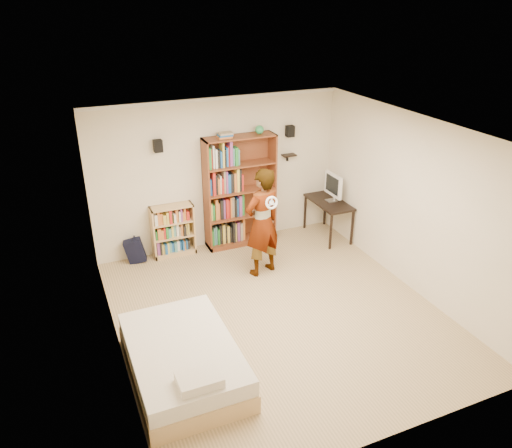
% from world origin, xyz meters
% --- Properties ---
extents(ground, '(4.50, 5.00, 0.01)m').
position_xyz_m(ground, '(0.00, 0.00, 0.00)').
color(ground, tan).
rests_on(ground, ground).
extents(room_shell, '(4.52, 5.02, 2.71)m').
position_xyz_m(room_shell, '(0.00, 0.00, 1.76)').
color(room_shell, silver).
rests_on(room_shell, ground).
extents(crown_molding, '(4.50, 5.00, 0.06)m').
position_xyz_m(crown_molding, '(0.00, 0.00, 2.67)').
color(crown_molding, silver).
rests_on(crown_molding, room_shell).
extents(speaker_left, '(0.14, 0.12, 0.20)m').
position_xyz_m(speaker_left, '(-1.05, 2.40, 2.00)').
color(speaker_left, black).
rests_on(speaker_left, room_shell).
extents(speaker_right, '(0.14, 0.12, 0.20)m').
position_xyz_m(speaker_right, '(1.35, 2.40, 2.00)').
color(speaker_right, black).
rests_on(speaker_right, room_shell).
extents(wall_shelf, '(0.25, 0.16, 0.02)m').
position_xyz_m(wall_shelf, '(1.35, 2.41, 1.55)').
color(wall_shelf, black).
rests_on(wall_shelf, room_shell).
extents(tall_bookshelf, '(1.29, 0.38, 2.04)m').
position_xyz_m(tall_bookshelf, '(0.34, 2.31, 1.02)').
color(tall_bookshelf, brown).
rests_on(tall_bookshelf, ground).
extents(low_bookshelf, '(0.75, 0.28, 0.93)m').
position_xyz_m(low_bookshelf, '(-0.92, 2.36, 0.47)').
color(low_bookshelf, tan).
rests_on(low_bookshelf, ground).
extents(computer_desk, '(0.53, 1.05, 0.72)m').
position_xyz_m(computer_desk, '(1.97, 1.92, 0.36)').
color(computer_desk, black).
rests_on(computer_desk, ground).
extents(imac, '(0.16, 0.53, 0.53)m').
position_xyz_m(imac, '(2.01, 1.92, 0.98)').
color(imac, white).
rests_on(imac, computer_desk).
extents(daybed, '(1.24, 1.90, 0.56)m').
position_xyz_m(daybed, '(-1.61, -0.72, 0.28)').
color(daybed, silver).
rests_on(daybed, ground).
extents(person, '(0.76, 0.61, 1.83)m').
position_xyz_m(person, '(0.27, 1.17, 0.91)').
color(person, black).
rests_on(person, ground).
extents(wii_wheel, '(0.21, 0.08, 0.21)m').
position_xyz_m(wii_wheel, '(0.27, 0.82, 1.39)').
color(wii_wheel, white).
rests_on(wii_wheel, person).
extents(navy_bag, '(0.37, 0.28, 0.45)m').
position_xyz_m(navy_bag, '(-1.62, 2.34, 0.22)').
color(navy_bag, black).
rests_on(navy_bag, ground).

